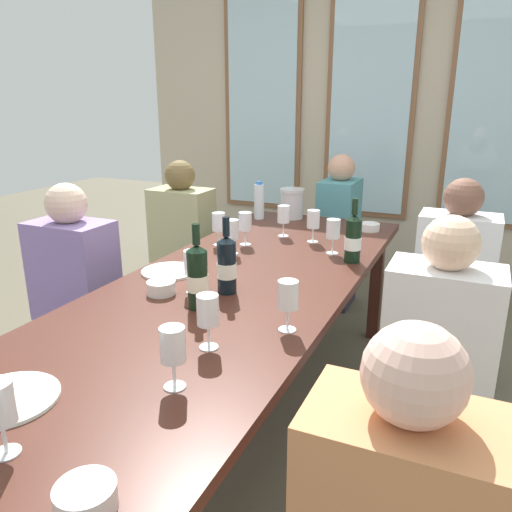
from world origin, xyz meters
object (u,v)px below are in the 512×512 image
(water_bottle, at_px, (259,201))
(wine_glass_2, at_px, (313,221))
(wine_bottle_0, at_px, (227,265))
(tasting_bowl_2, at_px, (369,227))
(white_plate_1, at_px, (7,399))
(wine_glass_5, at_px, (245,222))
(wine_glass_8, at_px, (284,216))
(wine_glass_10, at_px, (232,231))
(seated_person_0, at_px, (183,250))
(wine_glass_3, at_px, (193,264))
(seated_person_4, at_px, (78,303))
(metal_pitcher, at_px, (292,203))
(wine_glass_0, at_px, (173,346))
(seated_person_5, at_px, (435,373))
(seated_person_6, at_px, (338,236))
(wine_bottle_2, at_px, (198,277))
(wine_glass_1, at_px, (333,231))
(seated_person_1, at_px, (452,292))
(dining_table, at_px, (232,298))
(tasting_bowl_1, at_px, (86,498))
(wine_glass_7, at_px, (219,223))
(wine_glass_4, at_px, (208,313))
(wine_glass_9, at_px, (288,296))
(tasting_bowl_0, at_px, (161,288))
(white_plate_0, at_px, (169,271))
(wine_bottle_1, at_px, (353,238))

(water_bottle, distance_m, wine_glass_2, 0.62)
(wine_bottle_0, relative_size, tasting_bowl_2, 2.60)
(white_plate_1, relative_size, wine_glass_5, 1.48)
(white_plate_1, distance_m, wine_glass_8, 1.79)
(wine_glass_10, relative_size, seated_person_0, 0.16)
(wine_glass_3, xyz_separation_m, seated_person_4, (-0.73, 0.12, -0.33))
(metal_pitcher, relative_size, wine_glass_0, 1.09)
(seated_person_5, xyz_separation_m, seated_person_6, (-0.83, 1.72, 0.00))
(seated_person_4, xyz_separation_m, seated_person_6, (0.83, 1.74, 0.00))
(wine_bottle_2, bearing_deg, wine_glass_1, 73.07)
(seated_person_1, distance_m, seated_person_4, 1.88)
(wine_glass_2, bearing_deg, seated_person_5, -46.68)
(dining_table, xyz_separation_m, water_bottle, (-0.37, 1.14, 0.18))
(wine_glass_0, distance_m, wine_glass_10, 1.21)
(dining_table, bearing_deg, tasting_bowl_1, -76.17)
(white_plate_1, relative_size, wine_glass_2, 1.48)
(white_plate_1, relative_size, wine_glass_0, 1.48)
(wine_glass_1, height_order, wine_glass_8, same)
(dining_table, relative_size, wine_glass_7, 15.60)
(wine_glass_4, relative_size, seated_person_0, 0.16)
(wine_glass_4, relative_size, wine_glass_7, 1.00)
(wine_glass_10, bearing_deg, wine_glass_9, -51.46)
(tasting_bowl_1, height_order, seated_person_4, seated_person_4)
(tasting_bowl_0, height_order, seated_person_6, seated_person_6)
(wine_bottle_0, relative_size, wine_glass_5, 1.75)
(white_plate_0, bearing_deg, tasting_bowl_1, -63.15)
(wine_glass_8, bearing_deg, tasting_bowl_2, 38.16)
(wine_bottle_2, bearing_deg, seated_person_5, 17.26)
(wine_bottle_1, distance_m, tasting_bowl_2, 0.63)
(water_bottle, relative_size, wine_glass_10, 1.38)
(white_plate_1, distance_m, wine_glass_5, 1.55)
(dining_table, distance_m, wine_glass_1, 0.67)
(seated_person_5, bearing_deg, wine_bottle_0, -174.51)
(wine_glass_1, relative_size, wine_glass_3, 1.00)
(wine_glass_3, bearing_deg, seated_person_4, 170.83)
(wine_glass_10, distance_m, seated_person_1, 1.17)
(dining_table, bearing_deg, wine_glass_5, 109.59)
(wine_glass_2, height_order, wine_glass_8, same)
(metal_pitcher, height_order, tasting_bowl_0, metal_pitcher)
(wine_bottle_1, bearing_deg, wine_glass_10, -168.03)
(dining_table, relative_size, seated_person_0, 2.44)
(water_bottle, height_order, seated_person_6, seated_person_6)
(wine_bottle_0, relative_size, seated_person_0, 0.27)
(seated_person_4, bearing_deg, tasting_bowl_1, -45.87)
(wine_bottle_0, distance_m, wine_glass_2, 0.84)
(wine_glass_5, distance_m, wine_glass_9, 1.03)
(wine_glass_8, bearing_deg, wine_glass_4, -78.71)
(seated_person_4, distance_m, seated_person_5, 1.66)
(wine_glass_3, xyz_separation_m, seated_person_0, (-0.73, 1.09, -0.33))
(wine_glass_2, bearing_deg, wine_bottle_1, -42.41)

